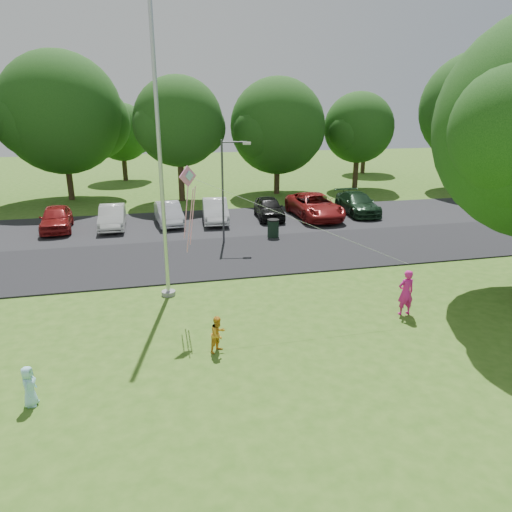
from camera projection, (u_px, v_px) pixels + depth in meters
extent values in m
plane|color=#376119|center=(303.00, 351.00, 12.89)|extent=(120.00, 120.00, 0.00)
cube|color=black|center=(240.00, 255.00, 21.21)|extent=(60.00, 6.00, 0.06)
cube|color=black|center=(219.00, 222.00, 27.22)|extent=(42.00, 7.00, 0.06)
cylinder|color=#B7BABF|center=(160.00, 157.00, 15.20)|extent=(0.14, 0.14, 10.00)
cylinder|color=gray|center=(169.00, 293.00, 16.73)|extent=(0.50, 0.50, 0.16)
cylinder|color=#3F3F44|center=(223.00, 193.00, 22.42)|extent=(0.10, 0.10, 5.13)
cylinder|color=#3F3F44|center=(234.00, 142.00, 21.69)|extent=(1.19, 0.30, 0.07)
cube|color=silver|center=(247.00, 143.00, 21.73)|extent=(0.41, 0.26, 0.12)
cylinder|color=black|center=(273.00, 229.00, 23.95)|extent=(0.59, 0.59, 0.95)
cylinder|color=black|center=(273.00, 220.00, 23.79)|extent=(0.63, 0.63, 0.05)
cylinder|color=#332316|center=(69.00, 178.00, 33.65)|extent=(0.44, 0.44, 3.19)
sphere|color=#143A10|center=(61.00, 113.00, 32.23)|extent=(8.50, 8.50, 8.50)
sphere|color=#143A10|center=(92.00, 122.00, 33.63)|extent=(5.53, 5.53, 5.53)
sphere|color=#143A10|center=(33.00, 120.00, 31.01)|extent=(5.10, 5.10, 5.10)
cylinder|color=#332316|center=(181.00, 177.00, 33.21)|extent=(0.44, 0.44, 3.43)
sphere|color=#143A10|center=(178.00, 122.00, 31.99)|extent=(6.27, 6.27, 6.27)
sphere|color=#143A10|center=(198.00, 128.00, 33.03)|extent=(4.07, 4.07, 4.07)
sphere|color=#143A10|center=(161.00, 127.00, 31.09)|extent=(3.76, 3.76, 3.76)
cylinder|color=#332316|center=(277.00, 177.00, 36.16)|extent=(0.44, 0.44, 2.66)
sphere|color=#143A10|center=(278.00, 126.00, 34.95)|extent=(7.27, 7.27, 7.27)
sphere|color=#143A10|center=(295.00, 133.00, 36.15)|extent=(4.72, 4.72, 4.72)
sphere|color=#143A10|center=(262.00, 132.00, 33.91)|extent=(4.36, 4.36, 4.36)
cylinder|color=#332316|center=(356.00, 171.00, 38.32)|extent=(0.44, 0.44, 3.02)
sphere|color=#143A10|center=(359.00, 128.00, 37.23)|extent=(5.67, 5.67, 5.67)
sphere|color=#143A10|center=(369.00, 132.00, 38.17)|extent=(3.68, 3.68, 3.68)
sphere|color=#143A10|center=(349.00, 132.00, 36.42)|extent=(3.40, 3.40, 3.40)
cylinder|color=#332316|center=(468.00, 169.00, 37.73)|extent=(0.44, 0.44, 3.42)
sphere|color=#143A10|center=(477.00, 108.00, 36.25)|extent=(8.77, 8.77, 8.77)
sphere|color=#143A10|center=(489.00, 117.00, 37.70)|extent=(5.70, 5.70, 5.70)
sphere|color=#143A10|center=(466.00, 114.00, 34.99)|extent=(5.26, 5.26, 5.26)
cylinder|color=#332316|center=(125.00, 167.00, 42.64)|extent=(0.44, 0.44, 2.60)
sphere|color=#143A10|center=(122.00, 132.00, 41.67)|extent=(5.20, 5.20, 5.20)
sphere|color=#143A10|center=(135.00, 136.00, 42.53)|extent=(3.38, 3.38, 3.38)
sphere|color=#143A10|center=(110.00, 136.00, 40.92)|extent=(3.12, 3.12, 3.12)
cylinder|color=#332316|center=(363.00, 161.00, 47.41)|extent=(0.44, 0.44, 2.60)
sphere|color=#143A10|center=(365.00, 130.00, 46.45)|extent=(5.20, 5.20, 5.20)
sphere|color=#143A10|center=(373.00, 133.00, 47.30)|extent=(3.38, 3.38, 3.38)
sphere|color=#143A10|center=(359.00, 133.00, 45.70)|extent=(3.12, 3.12, 3.12)
imported|color=maroon|center=(56.00, 218.00, 25.19)|extent=(1.94, 4.09, 1.35)
imported|color=silver|center=(112.00, 217.00, 25.68)|extent=(1.37, 3.89, 1.28)
imported|color=silver|center=(169.00, 213.00, 26.55)|extent=(1.66, 3.93, 1.26)
imported|color=silver|center=(215.00, 211.00, 27.11)|extent=(1.76, 4.16, 1.34)
imported|color=black|center=(269.00, 208.00, 27.94)|extent=(1.88, 3.95, 1.30)
imported|color=maroon|center=(315.00, 206.00, 28.07)|extent=(2.47, 5.31, 1.47)
imported|color=black|center=(357.00, 203.00, 29.17)|extent=(2.11, 4.65, 1.32)
imported|color=#D81C89|center=(406.00, 292.00, 14.97)|extent=(0.58, 0.39, 1.56)
imported|color=orange|center=(218.00, 334.00, 12.74)|extent=(0.66, 0.64, 1.07)
imported|color=#A6ECFF|center=(29.00, 386.00, 10.42)|extent=(0.37, 0.52, 1.00)
cube|color=pink|center=(188.00, 176.00, 13.70)|extent=(0.56, 0.39, 0.64)
cube|color=#8CC6E5|center=(189.00, 176.00, 13.68)|extent=(0.27, 0.20, 0.31)
cylinder|color=white|center=(302.00, 222.00, 14.18)|extent=(6.82, 1.53, 2.84)
cylinder|color=pink|center=(186.00, 213.00, 14.02)|extent=(0.21, 0.27, 1.70)
cylinder|color=pink|center=(193.00, 216.00, 14.15)|extent=(0.23, 0.44, 1.94)
cylinder|color=pink|center=(190.00, 222.00, 14.05)|extent=(0.26, 0.65, 2.17)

